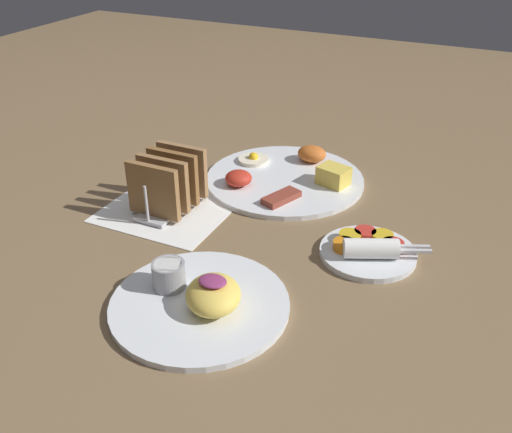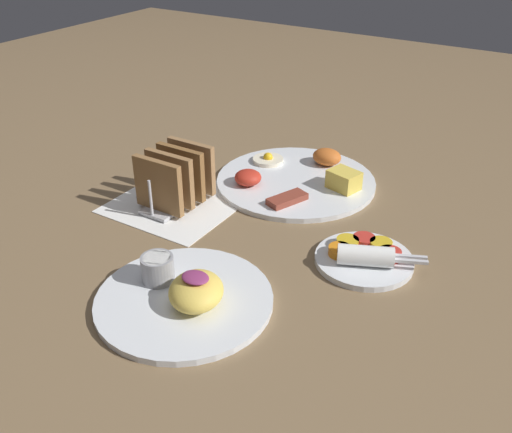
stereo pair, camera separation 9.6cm
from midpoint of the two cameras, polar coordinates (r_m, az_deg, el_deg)
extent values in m
plane|color=brown|center=(0.96, 1.05, -1.85)|extent=(3.00, 3.00, 0.00)
cube|color=white|center=(1.06, -5.31, 1.36)|extent=(0.22, 0.22, 0.00)
cylinder|color=white|center=(1.13, 6.41, 3.47)|extent=(0.31, 0.31, 0.01)
cube|color=#E5C64C|center=(1.10, 11.25, 3.55)|extent=(0.07, 0.06, 0.04)
ellipsoid|color=#C66023|center=(1.20, 9.40, 5.85)|extent=(0.06, 0.05, 0.03)
cylinder|color=#F4EACC|center=(1.20, 3.51, 5.61)|extent=(0.06, 0.06, 0.01)
sphere|color=yellow|center=(1.20, 3.51, 5.87)|extent=(0.02, 0.02, 0.02)
ellipsoid|color=red|center=(1.10, 1.68, 3.86)|extent=(0.05, 0.05, 0.03)
cube|color=brown|center=(1.04, 5.76, 1.68)|extent=(0.06, 0.08, 0.01)
cylinder|color=white|center=(0.92, 13.70, -4.35)|extent=(0.15, 0.15, 0.01)
cylinder|color=red|center=(0.92, 16.16, -3.77)|extent=(0.04, 0.04, 0.01)
cylinder|color=gold|center=(0.94, 15.26, -2.87)|extent=(0.04, 0.04, 0.01)
cylinder|color=red|center=(0.94, 13.62, -2.43)|extent=(0.04, 0.04, 0.01)
cylinder|color=gold|center=(0.93, 12.07, -2.67)|extent=(0.04, 0.04, 0.01)
cylinder|color=orange|center=(0.91, 11.38, -3.48)|extent=(0.04, 0.04, 0.01)
cylinder|color=white|center=(0.89, 13.95, -3.93)|extent=(0.09, 0.06, 0.03)
cube|color=silver|center=(0.91, 18.15, -3.96)|extent=(0.05, 0.03, 0.00)
cube|color=silver|center=(0.90, 18.26, -4.39)|extent=(0.05, 0.03, 0.00)
cylinder|color=white|center=(0.81, -3.83, -8.44)|extent=(0.25, 0.25, 0.01)
ellipsoid|color=#EAC651|center=(0.79, -2.53, -7.58)|extent=(0.11, 0.11, 0.04)
ellipsoid|color=#8C3366|center=(0.77, -2.57, -6.23)|extent=(0.04, 0.03, 0.01)
cylinder|color=#99999E|center=(0.83, -6.58, -5.31)|extent=(0.05, 0.05, 0.04)
cylinder|color=white|center=(0.83, -6.65, -4.41)|extent=(0.04, 0.04, 0.01)
cube|color=#B7B7BC|center=(1.06, -5.32, 1.58)|extent=(0.06, 0.15, 0.01)
cube|color=olive|center=(1.00, -7.09, 3.01)|extent=(0.10, 0.01, 0.10)
cube|color=olive|center=(1.03, -5.99, 3.71)|extent=(0.10, 0.01, 0.10)
cube|color=brown|center=(1.05, -4.93, 4.38)|extent=(0.10, 0.01, 0.10)
cube|color=#966D44|center=(1.07, -3.92, 5.02)|extent=(0.10, 0.01, 0.10)
cylinder|color=#B7B7BC|center=(1.00, -7.82, 1.78)|extent=(0.01, 0.01, 0.07)
cylinder|color=#B7B7BC|center=(1.09, -3.22, 4.76)|extent=(0.01, 0.01, 0.07)
camera|label=1|loc=(0.05, -87.14, 1.67)|focal=40.00mm
camera|label=2|loc=(0.05, 92.86, -1.67)|focal=40.00mm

